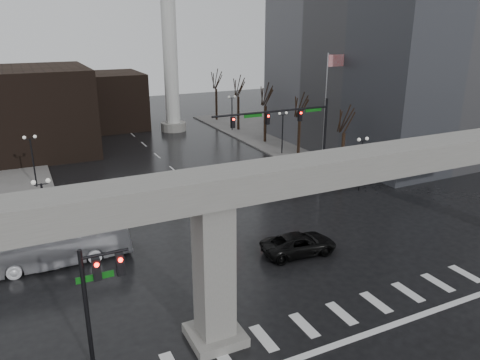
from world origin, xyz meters
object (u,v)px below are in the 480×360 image
at_px(city_bus, 46,244).
at_px(far_car, 126,192).
at_px(signal_mast_arm, 292,124).
at_px(pickup_truck, 299,244).

distance_m(city_bus, far_car, 12.19).
bearing_deg(far_car, signal_mast_arm, -12.50).
distance_m(pickup_truck, city_bus, 16.53).
distance_m(signal_mast_arm, city_bus, 24.26).
xyz_separation_m(pickup_truck, city_bus, (-15.45, 5.81, 0.75)).
height_order(signal_mast_arm, pickup_truck, signal_mast_arm).
xyz_separation_m(city_bus, far_car, (7.28, 9.75, -0.82)).
bearing_deg(far_car, pickup_truck, -65.14).
distance_m(signal_mast_arm, far_car, 16.55).
bearing_deg(signal_mast_arm, pickup_truck, -119.54).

